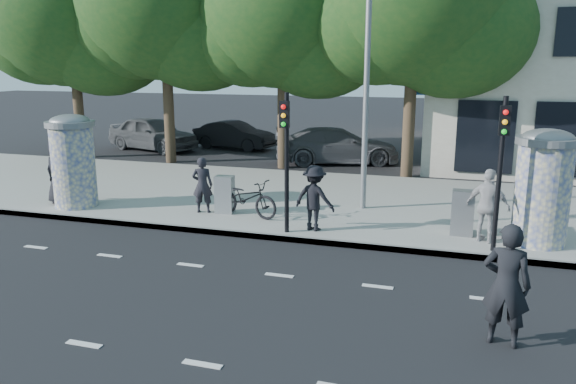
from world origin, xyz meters
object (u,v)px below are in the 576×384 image
(ad_column_left, at_px, (73,159))
(ped_d, at_px, (314,198))
(ped_b, at_px, (202,185))
(cabinet_left, at_px, (225,195))
(car_right, at_px, (337,146))
(car_left, at_px, (153,133))
(ped_e, at_px, (488,206))
(car_mid, at_px, (234,135))
(bicycle, at_px, (246,198))
(man_road, at_px, (506,285))
(cabinet_right, at_px, (463,213))
(ped_a, at_px, (59,172))
(traffic_pole_far, at_px, (501,159))
(street_lamp, at_px, (368,40))
(traffic_pole_near, at_px, (286,149))
(ad_column_right, at_px, (543,185))

(ad_column_left, xyz_separation_m, ped_d, (7.20, -0.28, -0.57))
(ped_b, bearing_deg, cabinet_left, 177.50)
(ad_column_left, height_order, car_right, ad_column_left)
(ad_column_left, height_order, car_left, ad_column_left)
(ad_column_left, xyz_separation_m, ped_e, (11.26, -0.04, -0.52))
(ped_d, bearing_deg, ped_e, -163.20)
(ad_column_left, distance_m, car_left, 11.50)
(car_mid, bearing_deg, car_left, 122.24)
(bicycle, bearing_deg, car_mid, 37.78)
(man_road, bearing_deg, cabinet_left, -27.87)
(cabinet_right, height_order, car_mid, car_mid)
(ad_column_left, xyz_separation_m, car_mid, (-0.18, 12.40, -0.86))
(man_road, distance_m, cabinet_left, 8.74)
(ped_a, relative_size, man_road, 0.99)
(traffic_pole_far, xyz_separation_m, car_right, (-5.82, 10.60, -1.48))
(ad_column_left, bearing_deg, street_lamp, 14.94)
(ped_d, relative_size, cabinet_right, 1.49)
(ped_b, bearing_deg, car_left, -68.64)
(ad_column_left, height_order, cabinet_left, ad_column_left)
(cabinet_left, xyz_separation_m, car_mid, (-4.61, 11.84, 0.01))
(ped_d, bearing_deg, ped_b, 1.54)
(traffic_pole_near, bearing_deg, cabinet_right, 14.68)
(ped_d, distance_m, bicycle, 2.20)
(ped_e, bearing_deg, traffic_pole_far, 126.33)
(ped_e, bearing_deg, cabinet_right, -12.99)
(cabinet_right, height_order, car_right, car_right)
(car_left, bearing_deg, ped_b, -126.90)
(ad_column_right, relative_size, man_road, 1.37)
(ped_a, relative_size, car_mid, 0.47)
(cabinet_left, xyz_separation_m, car_right, (1.15, 9.33, 0.09))
(ad_column_right, bearing_deg, street_lamp, 156.27)
(street_lamp, distance_m, ped_e, 5.44)
(ped_a, height_order, car_right, ped_a)
(ped_b, relative_size, man_road, 0.80)
(car_left, bearing_deg, car_mid, -49.86)
(traffic_pole_near, height_order, traffic_pole_far, same)
(ped_b, distance_m, bicycle, 1.32)
(car_mid, bearing_deg, ped_a, -173.06)
(car_mid, bearing_deg, traffic_pole_near, -143.77)
(traffic_pole_far, height_order, car_mid, traffic_pole_far)
(ped_e, xyz_separation_m, car_left, (-15.07, 10.87, -0.20))
(ad_column_left, height_order, street_lamp, street_lamp)
(ped_a, height_order, car_left, ped_a)
(ad_column_left, bearing_deg, traffic_pole_near, -6.11)
(street_lamp, bearing_deg, car_mid, 128.54)
(ad_column_right, distance_m, car_left, 19.40)
(ped_d, bearing_deg, cabinet_left, -3.47)
(traffic_pole_near, height_order, cabinet_left, traffic_pole_near)
(man_road, relative_size, car_mid, 0.47)
(traffic_pole_near, height_order, ped_a, traffic_pole_near)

